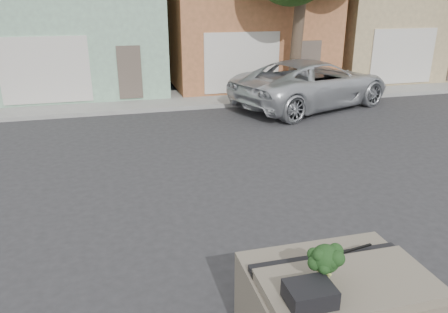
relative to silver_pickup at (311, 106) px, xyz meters
name	(u,v)px	position (x,y,z in m)	size (l,w,h in m)	color
ground_plane	(255,230)	(-5.09, -8.36, 0.00)	(120.00, 120.00, 0.00)	#303033
sidewalk	(171,100)	(-5.09, 2.14, 0.07)	(40.00, 3.00, 0.15)	gray
townhouse_mint	(74,1)	(-8.59, 6.14, 3.77)	(7.20, 8.20, 7.55)	#8FBA9C
townhouse_tan	(239,0)	(-1.09, 6.14, 3.77)	(7.20, 8.20, 7.55)	#AD6940
townhouse_beige	(378,0)	(6.41, 6.14, 3.77)	(7.20, 8.20, 7.55)	tan
silver_pickup	(311,106)	(0.00, 0.00, 0.00)	(2.96, 6.43, 1.79)	silver
instrument_hump	(310,294)	(-5.67, -11.71, 1.22)	(0.48, 0.38, 0.20)	black
wiper_arm	(348,251)	(-4.81, -10.98, 1.13)	(0.70, 0.03, 0.02)	black
broccoli	(325,264)	(-5.37, -11.44, 1.35)	(0.38, 0.38, 0.46)	black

